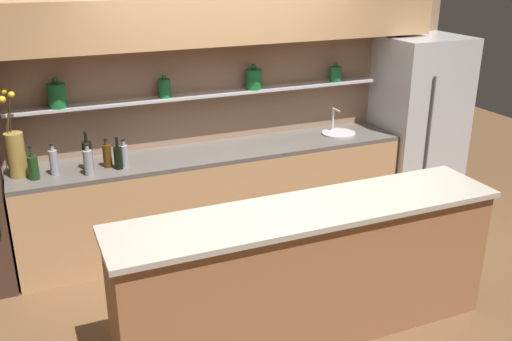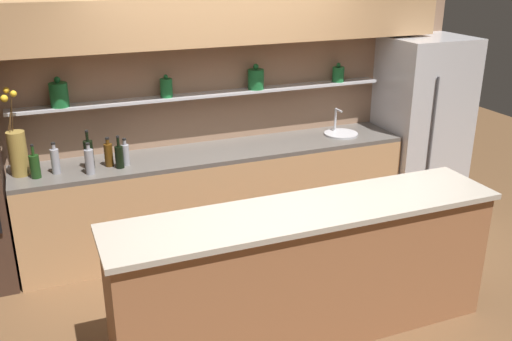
{
  "view_description": "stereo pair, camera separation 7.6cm",
  "coord_description": "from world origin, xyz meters",
  "px_view_note": "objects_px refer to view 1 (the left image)",
  "views": [
    {
      "loc": [
        -1.73,
        -3.54,
        2.65
      ],
      "look_at": [
        -0.05,
        0.41,
        1.01
      ],
      "focal_mm": 40.0,
      "sensor_mm": 36.0,
      "label": 1
    },
    {
      "loc": [
        -1.66,
        -3.57,
        2.65
      ],
      "look_at": [
        -0.05,
        0.41,
        1.01
      ],
      "focal_mm": 40.0,
      "sensor_mm": 36.0,
      "label": 2
    }
  ],
  "objects_px": {
    "sink_fixture": "(338,132)",
    "bottle_spirit_1": "(124,155)",
    "refrigerator": "(418,124)",
    "flower_vase": "(16,152)",
    "bottle_wine_0": "(88,155)",
    "bottle_spirit_6": "(107,155)",
    "bottle_spirit_5": "(54,162)",
    "bottle_wine_2": "(118,157)",
    "bottle_spirit_3": "(88,162)",
    "bottle_wine_4": "(33,167)"
  },
  "relations": [
    {
      "from": "bottle_spirit_1",
      "to": "bottle_spirit_6",
      "type": "bearing_deg",
      "value": 167.88
    },
    {
      "from": "bottle_spirit_3",
      "to": "bottle_spirit_6",
      "type": "height_order",
      "value": "bottle_spirit_3"
    },
    {
      "from": "sink_fixture",
      "to": "bottle_wine_0",
      "type": "height_order",
      "value": "bottle_wine_0"
    },
    {
      "from": "refrigerator",
      "to": "bottle_wine_2",
      "type": "relative_size",
      "value": 6.48
    },
    {
      "from": "refrigerator",
      "to": "bottle_spirit_3",
      "type": "xyz_separation_m",
      "value": [
        -3.45,
        -0.13,
        0.1
      ]
    },
    {
      "from": "refrigerator",
      "to": "bottle_wine_0",
      "type": "bearing_deg",
      "value": 179.92
    },
    {
      "from": "refrigerator",
      "to": "bottle_spirit_3",
      "type": "bearing_deg",
      "value": -177.84
    },
    {
      "from": "bottle_wine_4",
      "to": "bottle_spirit_1",
      "type": "bearing_deg",
      "value": 2.13
    },
    {
      "from": "sink_fixture",
      "to": "bottle_spirit_6",
      "type": "xyz_separation_m",
      "value": [
        -2.32,
        -0.05,
        0.09
      ]
    },
    {
      "from": "refrigerator",
      "to": "bottle_spirit_5",
      "type": "bearing_deg",
      "value": -179.82
    },
    {
      "from": "flower_vase",
      "to": "bottle_spirit_6",
      "type": "height_order",
      "value": "flower_vase"
    },
    {
      "from": "sink_fixture",
      "to": "bottle_spirit_3",
      "type": "distance_m",
      "value": 2.5
    },
    {
      "from": "refrigerator",
      "to": "bottle_spirit_6",
      "type": "xyz_separation_m",
      "value": [
        -3.28,
        0.0,
        0.1
      ]
    },
    {
      "from": "flower_vase",
      "to": "bottle_spirit_6",
      "type": "relative_size",
      "value": 2.82
    },
    {
      "from": "bottle_wine_2",
      "to": "bottle_wine_4",
      "type": "height_order",
      "value": "bottle_wine_4"
    },
    {
      "from": "sink_fixture",
      "to": "bottle_spirit_3",
      "type": "bearing_deg",
      "value": -175.91
    },
    {
      "from": "refrigerator",
      "to": "bottle_wine_2",
      "type": "bearing_deg",
      "value": -178.57
    },
    {
      "from": "bottle_wine_2",
      "to": "bottle_spirit_1",
      "type": "bearing_deg",
      "value": 41.03
    },
    {
      "from": "bottle_spirit_1",
      "to": "bottle_spirit_3",
      "type": "height_order",
      "value": "bottle_spirit_3"
    },
    {
      "from": "sink_fixture",
      "to": "bottle_spirit_1",
      "type": "distance_m",
      "value": 2.18
    },
    {
      "from": "flower_vase",
      "to": "refrigerator",
      "type": "bearing_deg",
      "value": -0.91
    },
    {
      "from": "bottle_spirit_3",
      "to": "sink_fixture",
      "type": "bearing_deg",
      "value": 4.09
    },
    {
      "from": "flower_vase",
      "to": "bottle_wine_0",
      "type": "xyz_separation_m",
      "value": [
        0.55,
        -0.06,
        -0.09
      ]
    },
    {
      "from": "bottle_spirit_6",
      "to": "bottle_spirit_1",
      "type": "bearing_deg",
      "value": -12.12
    },
    {
      "from": "bottle_spirit_3",
      "to": "bottle_spirit_6",
      "type": "relative_size",
      "value": 1.05
    },
    {
      "from": "bottle_wine_4",
      "to": "bottle_spirit_5",
      "type": "height_order",
      "value": "bottle_wine_4"
    },
    {
      "from": "bottle_wine_2",
      "to": "refrigerator",
      "type": "bearing_deg",
      "value": 1.43
    },
    {
      "from": "refrigerator",
      "to": "flower_vase",
      "type": "xyz_separation_m",
      "value": [
        -3.99,
        0.06,
        0.21
      ]
    },
    {
      "from": "flower_vase",
      "to": "bottle_wine_2",
      "type": "xyz_separation_m",
      "value": [
        0.79,
        -0.14,
        -0.11
      ]
    },
    {
      "from": "bottle_wine_2",
      "to": "bottle_spirit_3",
      "type": "distance_m",
      "value": 0.26
    },
    {
      "from": "bottle_wine_4",
      "to": "bottle_spirit_5",
      "type": "relative_size",
      "value": 1.06
    },
    {
      "from": "refrigerator",
      "to": "bottle_spirit_1",
      "type": "relative_size",
      "value": 7.66
    },
    {
      "from": "sink_fixture",
      "to": "bottle_wine_0",
      "type": "xyz_separation_m",
      "value": [
        -2.48,
        -0.04,
        0.11
      ]
    },
    {
      "from": "refrigerator",
      "to": "bottle_spirit_1",
      "type": "height_order",
      "value": "refrigerator"
    },
    {
      "from": "bottle_spirit_1",
      "to": "bottle_spirit_6",
      "type": "height_order",
      "value": "bottle_spirit_6"
    },
    {
      "from": "sink_fixture",
      "to": "bottle_spirit_1",
      "type": "xyz_separation_m",
      "value": [
        -2.18,
        -0.07,
        0.08
      ]
    },
    {
      "from": "bottle_wine_4",
      "to": "bottle_spirit_6",
      "type": "bearing_deg",
      "value": 5.43
    },
    {
      "from": "bottle_wine_0",
      "to": "bottle_wine_2",
      "type": "bearing_deg",
      "value": -19.35
    },
    {
      "from": "flower_vase",
      "to": "bottle_wine_2",
      "type": "relative_size",
      "value": 2.54
    },
    {
      "from": "bottle_spirit_3",
      "to": "bottle_spirit_6",
      "type": "bearing_deg",
      "value": 37.24
    },
    {
      "from": "bottle_wine_0",
      "to": "bottle_spirit_1",
      "type": "xyz_separation_m",
      "value": [
        0.3,
        -0.03,
        -0.03
      ]
    },
    {
      "from": "refrigerator",
      "to": "bottle_spirit_3",
      "type": "relative_size",
      "value": 6.85
    },
    {
      "from": "bottle_spirit_5",
      "to": "bottle_spirit_6",
      "type": "height_order",
      "value": "bottle_spirit_5"
    },
    {
      "from": "sink_fixture",
      "to": "refrigerator",
      "type": "bearing_deg",
      "value": -2.87
    },
    {
      "from": "flower_vase",
      "to": "bottle_wine_2",
      "type": "distance_m",
      "value": 0.81
    },
    {
      "from": "bottle_wine_2",
      "to": "bottle_wine_0",
      "type": "bearing_deg",
      "value": 160.65
    },
    {
      "from": "refrigerator",
      "to": "bottle_spirit_3",
      "type": "distance_m",
      "value": 3.46
    },
    {
      "from": "flower_vase",
      "to": "bottle_spirit_5",
      "type": "xyz_separation_m",
      "value": [
        0.28,
        -0.08,
        -0.1
      ]
    },
    {
      "from": "bottle_wine_0",
      "to": "bottle_wine_4",
      "type": "xyz_separation_m",
      "value": [
        -0.44,
        -0.06,
        -0.03
      ]
    },
    {
      "from": "bottle_wine_2",
      "to": "bottle_wine_4",
      "type": "bearing_deg",
      "value": 177.87
    }
  ]
}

